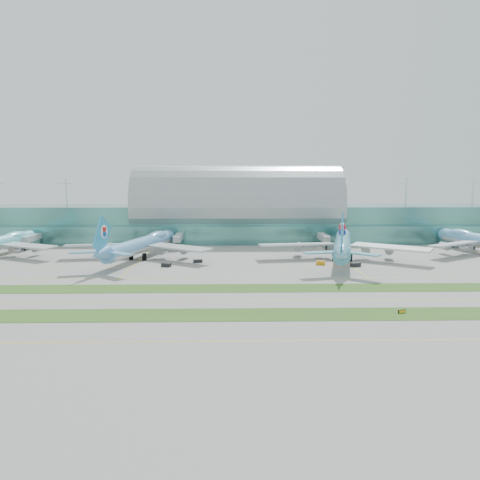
{
  "coord_description": "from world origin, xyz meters",
  "views": [
    {
      "loc": [
        -4.1,
        -146.01,
        34.76
      ],
      "look_at": [
        0.0,
        55.0,
        9.0
      ],
      "focal_mm": 35.0,
      "sensor_mm": 36.0,
      "label": 1
    }
  ],
  "objects_px": {
    "airliner_c": "(343,243)",
    "taxiway_sign_east": "(402,311)",
    "terminal": "(237,215)",
    "airliner_b": "(142,244)"
  },
  "relations": [
    {
      "from": "airliner_c",
      "to": "taxiway_sign_east",
      "type": "bearing_deg",
      "value": -78.89
    },
    {
      "from": "terminal",
      "to": "airliner_b",
      "type": "xyz_separation_m",
      "value": [
        -43.72,
        -67.58,
        -7.57
      ]
    },
    {
      "from": "airliner_b",
      "to": "taxiway_sign_east",
      "type": "bearing_deg",
      "value": -32.45
    },
    {
      "from": "airliner_b",
      "to": "airliner_c",
      "type": "xyz_separation_m",
      "value": [
        89.18,
        -3.73,
        0.48
      ]
    },
    {
      "from": "terminal",
      "to": "taxiway_sign_east",
      "type": "bearing_deg",
      "value": -75.32
    },
    {
      "from": "airliner_c",
      "to": "taxiway_sign_east",
      "type": "distance_m",
      "value": 85.3
    },
    {
      "from": "terminal",
      "to": "airliner_b",
      "type": "relative_size",
      "value": 4.39
    },
    {
      "from": "airliner_b",
      "to": "taxiway_sign_east",
      "type": "distance_m",
      "value": 122.73
    },
    {
      "from": "airliner_b",
      "to": "airliner_c",
      "type": "height_order",
      "value": "airliner_c"
    },
    {
      "from": "airliner_c",
      "to": "taxiway_sign_east",
      "type": "height_order",
      "value": "airliner_c"
    }
  ]
}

